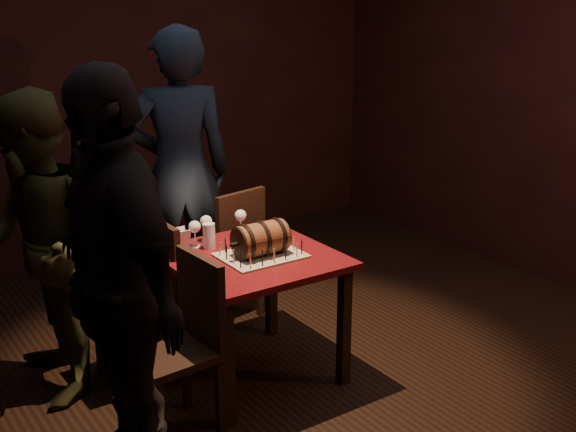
{
  "coord_description": "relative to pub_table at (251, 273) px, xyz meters",
  "views": [
    {
      "loc": [
        -2.17,
        -3.18,
        2.18
      ],
      "look_at": [
        0.04,
        0.05,
        0.95
      ],
      "focal_mm": 45.0,
      "sensor_mm": 36.0,
      "label": 1
    }
  ],
  "objects": [
    {
      "name": "chair_left_rear",
      "position": [
        -0.49,
        0.34,
        -0.12
      ],
      "size": [
        0.41,
        0.41,
        0.93
      ],
      "color": "black",
      "rests_on": "ground"
    },
    {
      "name": "person_left_front",
      "position": [
        -0.97,
        -0.48,
        0.32
      ],
      "size": [
        0.48,
        1.13,
        1.92
      ],
      "primitive_type": "imported",
      "rotation": [
        0.0,
        0.0,
        -1.56
      ],
      "color": "black",
      "rests_on": "ground"
    },
    {
      "name": "barrel_cake",
      "position": [
        0.04,
        -0.05,
        0.22
      ],
      "size": [
        0.35,
        0.2,
        0.2
      ],
      "color": "brown",
      "rests_on": "cake_board"
    },
    {
      "name": "room_shell",
      "position": [
        0.2,
        -0.08,
        0.76
      ],
      "size": [
        5.04,
        5.04,
        2.8
      ],
      "color": "black",
      "rests_on": "ground"
    },
    {
      "name": "chair_back",
      "position": [
        0.29,
        0.72,
        -0.12
      ],
      "size": [
        0.47,
        0.47,
        0.93
      ],
      "color": "black",
      "rests_on": "ground"
    },
    {
      "name": "cake_board",
      "position": [
        0.04,
        -0.05,
        0.12
      ],
      "size": [
        0.45,
        0.35,
        0.01
      ],
      "primitive_type": "cube",
      "color": "#A59B85",
      "rests_on": "pub_table"
    },
    {
      "name": "wine_glass_right",
      "position": [
        0.14,
        0.34,
        0.23
      ],
      "size": [
        0.07,
        0.07,
        0.16
      ],
      "color": "silver",
      "rests_on": "pub_table"
    },
    {
      "name": "menu_card",
      "position": [
        -0.3,
        0.28,
        0.17
      ],
      "size": [
        0.1,
        0.05,
        0.13
      ],
      "primitive_type": null,
      "color": "white",
      "rests_on": "pub_table"
    },
    {
      "name": "wine_glass_left",
      "position": [
        -0.2,
        0.3,
        0.23
      ],
      "size": [
        0.07,
        0.07,
        0.16
      ],
      "color": "silver",
      "rests_on": "pub_table"
    },
    {
      "name": "wine_glass_mid",
      "position": [
        -0.09,
        0.35,
        0.23
      ],
      "size": [
        0.07,
        0.07,
        0.16
      ],
      "color": "silver",
      "rests_on": "pub_table"
    },
    {
      "name": "chair_left_front",
      "position": [
        -0.56,
        -0.28,
        -0.12
      ],
      "size": [
        0.43,
        0.43,
        0.93
      ],
      "color": "black",
      "rests_on": "ground"
    },
    {
      "name": "pint_of_ale",
      "position": [
        -0.14,
        0.23,
        0.18
      ],
      "size": [
        0.07,
        0.07,
        0.15
      ],
      "color": "silver",
      "rests_on": "pub_table"
    },
    {
      "name": "person_back",
      "position": [
        0.11,
        1.11,
        0.35
      ],
      "size": [
        0.83,
        0.67,
        1.97
      ],
      "primitive_type": "imported",
      "rotation": [
        0.0,
        0.0,
        2.82
      ],
      "color": "#17202F",
      "rests_on": "ground"
    },
    {
      "name": "person_left_rear",
      "position": [
        -1.04,
        0.47,
        0.21
      ],
      "size": [
        0.72,
        0.88,
        1.71
      ],
      "primitive_type": "imported",
      "rotation": [
        0.0,
        0.0,
        -1.66
      ],
      "color": "#3D3E1F",
      "rests_on": "ground"
    },
    {
      "name": "birthday_candles",
      "position": [
        0.04,
        -0.05,
        0.16
      ],
      "size": [
        0.4,
        0.3,
        0.09
      ],
      "color": "#E9D08B",
      "rests_on": "cake_board"
    },
    {
      "name": "pub_table",
      "position": [
        0.0,
        0.0,
        0.0
      ],
      "size": [
        0.9,
        0.9,
        0.75
      ],
      "color": "#4A0C11",
      "rests_on": "ground"
    }
  ]
}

